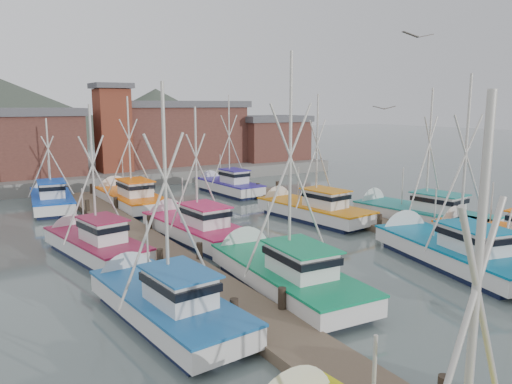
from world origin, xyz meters
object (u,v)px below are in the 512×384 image
boat_8 (191,227)px  lookout_tower (113,127)px  boat_12 (128,198)px  boat_4 (280,272)px

boat_8 → lookout_tower: bearing=79.9°
boat_12 → boat_8: bearing=-90.0°
lookout_tower → boat_4: (-2.26, -32.30, -4.86)m
boat_4 → boat_12: 20.36m
boat_4 → boat_8: bearing=93.1°
boat_8 → boat_12: size_ratio=0.95×
boat_4 → lookout_tower: bearing=89.5°
lookout_tower → boat_8: bearing=-95.4°
lookout_tower → boat_12: bearing=-101.5°
lookout_tower → boat_8: lookout_tower is taller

